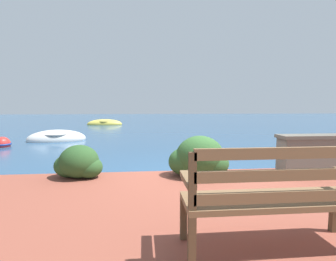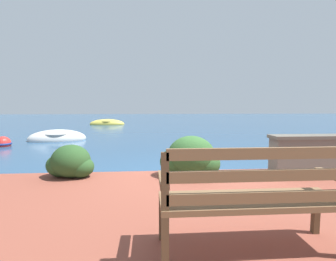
{
  "view_description": "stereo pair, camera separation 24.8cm",
  "coord_description": "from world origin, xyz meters",
  "px_view_note": "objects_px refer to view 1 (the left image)",
  "views": [
    {
      "loc": [
        -1.08,
        -4.89,
        1.47
      ],
      "look_at": [
        0.07,
        6.98,
        0.32
      ],
      "focal_mm": 28.0,
      "sensor_mm": 36.0,
      "label": 1
    },
    {
      "loc": [
        -0.83,
        -4.91,
        1.47
      ],
      "look_at": [
        0.07,
        6.98,
        0.32
      ],
      "focal_mm": 28.0,
      "sensor_mm": 36.0,
      "label": 2
    }
  ],
  "objects_px": {
    "rowboat_nearest": "(57,139)",
    "mooring_buoy": "(2,144)",
    "park_bench": "(276,195)",
    "rowboat_mid": "(105,124)"
  },
  "relations": [
    {
      "from": "rowboat_nearest",
      "to": "mooring_buoy",
      "type": "distance_m",
      "value": 2.06
    },
    {
      "from": "rowboat_nearest",
      "to": "mooring_buoy",
      "type": "height_order",
      "value": "rowboat_nearest"
    },
    {
      "from": "park_bench",
      "to": "mooring_buoy",
      "type": "bearing_deg",
      "value": 126.32
    },
    {
      "from": "park_bench",
      "to": "rowboat_nearest",
      "type": "xyz_separation_m",
      "value": [
        -4.71,
        9.18,
        -0.63
      ]
    },
    {
      "from": "rowboat_nearest",
      "to": "rowboat_mid",
      "type": "height_order",
      "value": "rowboat_nearest"
    },
    {
      "from": "rowboat_mid",
      "to": "park_bench",
      "type": "bearing_deg",
      "value": -76.16
    },
    {
      "from": "park_bench",
      "to": "rowboat_nearest",
      "type": "height_order",
      "value": "park_bench"
    },
    {
      "from": "park_bench",
      "to": "mooring_buoy",
      "type": "xyz_separation_m",
      "value": [
        -6.1,
        7.67,
        -0.61
      ]
    },
    {
      "from": "park_bench",
      "to": "rowboat_nearest",
      "type": "relative_size",
      "value": 0.62
    },
    {
      "from": "rowboat_nearest",
      "to": "park_bench",
      "type": "bearing_deg",
      "value": -76.23
    }
  ]
}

